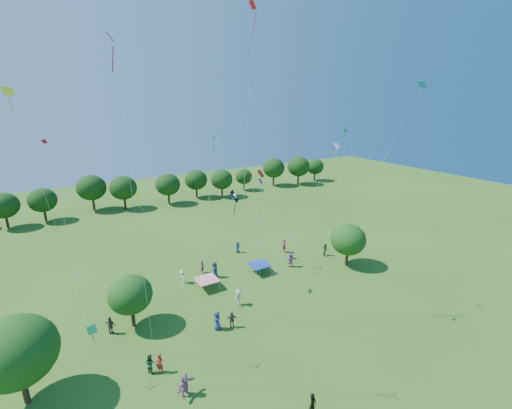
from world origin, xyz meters
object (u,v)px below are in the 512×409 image
object	(u,v)px
near_tree_west	(16,352)
tent_blue	(259,265)
tent_red_stripe	(207,280)
red_high_kite	(249,83)
near_tree_north	(130,294)
man_in_black	(313,404)
near_tree_east	(348,240)
pirate_kite	(235,198)

from	to	relation	value
near_tree_west	tent_blue	world-z (taller)	near_tree_west
tent_red_stripe	red_high_kite	bearing A→B (deg)	-78.87
near_tree_north	tent_blue	bearing A→B (deg)	10.14
near_tree_north	man_in_black	world-z (taller)	near_tree_north
near_tree_east	near_tree_north	bearing A→B (deg)	176.96
tent_red_stripe	man_in_black	distance (m)	17.94
near_tree_east	tent_blue	bearing A→B (deg)	158.50
tent_red_stripe	red_high_kite	xyz separation A→B (m)	(1.37, -6.94, 19.67)
tent_blue	pirate_kite	size ratio (longest dim) A/B	0.23
near_tree_east	pirate_kite	world-z (taller)	pirate_kite
near_tree_north	near_tree_east	size ratio (longest dim) A/B	0.93
tent_red_stripe	near_tree_west	bearing A→B (deg)	-155.66
near_tree_east	man_in_black	distance (m)	22.33
near_tree_west	red_high_kite	xyz separation A→B (m)	(17.55, 0.38, 16.63)
near_tree_north	red_high_kite	distance (m)	20.43
man_in_black	red_high_kite	bearing A→B (deg)	57.65
pirate_kite	red_high_kite	size ratio (longest dim) A/B	0.39
tent_red_stripe	tent_blue	size ratio (longest dim) A/B	1.00
near_tree_east	tent_red_stripe	size ratio (longest dim) A/B	2.42
near_tree_east	tent_red_stripe	xyz separation A→B (m)	(-16.78, 3.92, -2.40)
near_tree_west	pirate_kite	bearing A→B (deg)	15.26
near_tree_north	tent_blue	xyz separation A→B (m)	(14.88, 2.66, -2.17)
red_high_kite	tent_blue	bearing A→B (deg)	53.03
near_tree_north	tent_red_stripe	distance (m)	8.90
near_tree_west	man_in_black	world-z (taller)	near_tree_west
near_tree_west	man_in_black	bearing A→B (deg)	-33.94
tent_red_stripe	tent_blue	distance (m)	6.65
man_in_black	red_high_kite	size ratio (longest dim) A/B	0.07
near_tree_east	man_in_black	xyz separation A→B (m)	(-17.19, -14.01, -2.62)
tent_red_stripe	near_tree_east	bearing A→B (deg)	-13.15
tent_red_stripe	man_in_black	size ratio (longest dim) A/B	1.34
tent_red_stripe	pirate_kite	distance (m)	9.91
near_tree_north	pirate_kite	size ratio (longest dim) A/B	0.51
near_tree_east	red_high_kite	size ratio (longest dim) A/B	0.21
tent_blue	man_in_black	bearing A→B (deg)	-111.42
near_tree_west	tent_red_stripe	world-z (taller)	near_tree_west
near_tree_west	tent_red_stripe	size ratio (longest dim) A/B	2.90
near_tree_east	red_high_kite	world-z (taller)	red_high_kite
tent_red_stripe	near_tree_north	bearing A→B (deg)	-162.53
tent_red_stripe	tent_blue	world-z (taller)	same
near_tree_north	tent_red_stripe	size ratio (longest dim) A/B	2.24
near_tree_west	man_in_black	size ratio (longest dim) A/B	3.88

